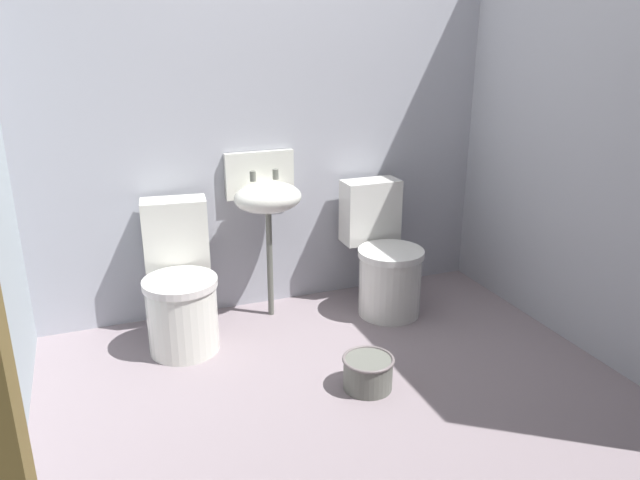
{
  "coord_description": "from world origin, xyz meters",
  "views": [
    {
      "loc": [
        -1.02,
        -2.37,
        1.71
      ],
      "look_at": [
        0.0,
        0.29,
        0.7
      ],
      "focal_mm": 34.49,
      "sensor_mm": 36.0,
      "label": 1
    }
  ],
  "objects_px": {
    "bucket": "(368,372)",
    "toilet_left": "(180,290)",
    "toilet_right": "(384,260)",
    "sink": "(267,196)"
  },
  "relations": [
    {
      "from": "bucket",
      "to": "toilet_left",
      "type": "bearing_deg",
      "value": 134.0
    },
    {
      "from": "toilet_left",
      "to": "bucket",
      "type": "height_order",
      "value": "toilet_left"
    },
    {
      "from": "toilet_right",
      "to": "toilet_left",
      "type": "bearing_deg",
      "value": -0.26
    },
    {
      "from": "toilet_right",
      "to": "bucket",
      "type": "distance_m",
      "value": 0.96
    },
    {
      "from": "sink",
      "to": "toilet_left",
      "type": "bearing_deg",
      "value": -161.51
    },
    {
      "from": "toilet_left",
      "to": "bucket",
      "type": "distance_m",
      "value": 1.14
    },
    {
      "from": "toilet_left",
      "to": "toilet_right",
      "type": "relative_size",
      "value": 1.0
    },
    {
      "from": "sink",
      "to": "bucket",
      "type": "relative_size",
      "value": 3.83
    },
    {
      "from": "sink",
      "to": "toilet_right",
      "type": "bearing_deg",
      "value": -15.3
    },
    {
      "from": "toilet_right",
      "to": "sink",
      "type": "relative_size",
      "value": 0.79
    }
  ]
}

